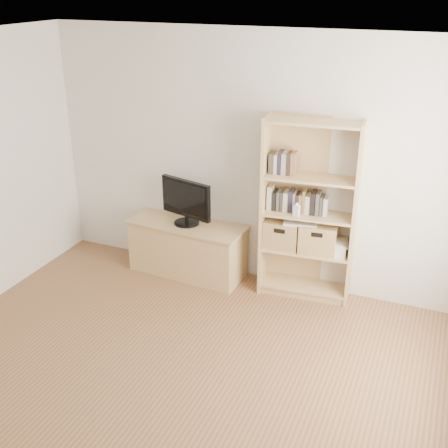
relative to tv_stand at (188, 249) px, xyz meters
The scene contains 13 objects.
floor 2.38m from the tv_stand, 73.65° to the right, with size 4.50×5.00×0.01m, color brown.
back_wall 1.24m from the tv_stand, 19.26° to the left, with size 4.50×0.02×2.60m, color silver.
ceiling 3.31m from the tv_stand, 73.65° to the right, with size 4.50×5.00×0.01m, color white.
tv_stand is the anchor object (origin of this frame).
bookshelf 1.45m from the tv_stand, ahead, with size 0.92×0.33×1.84m, color tan.
television 0.55m from the tv_stand, ahead, with size 0.62×0.05×0.49m, color black.
books_row_mid 1.49m from the tv_stand, ahead, with size 0.84×0.16×0.22m, color #B6AF92.
books_row_upper 1.54m from the tv_stand, ahead, with size 0.35×0.13×0.19m, color #B6AF92.
baby_monitor 1.38m from the tv_stand, ahead, with size 0.06×0.04×0.11m, color white.
basket_left 1.12m from the tv_stand, ahead, with size 0.35×0.28×0.28m, color olive.
basket_right 1.46m from the tv_stand, ahead, with size 0.36×0.30×0.30m, color olive.
laptop 1.34m from the tv_stand, ahead, with size 0.33×0.23×0.03m, color white.
magazine_stack 1.64m from the tv_stand, ahead, with size 0.17×0.24×0.11m, color beige.
Camera 1 is at (1.82, -2.65, 3.03)m, focal length 45.00 mm.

